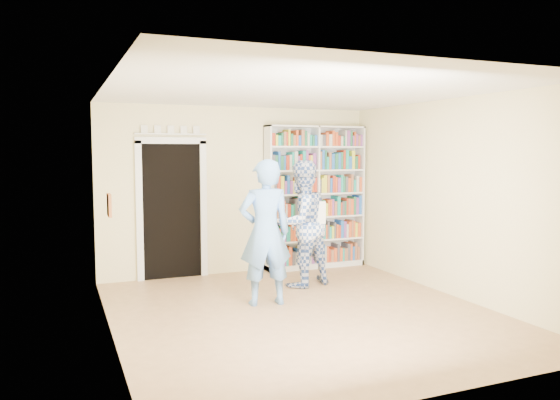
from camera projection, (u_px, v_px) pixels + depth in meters
name	position (u px, v px, depth m)	size (l,w,h in m)	color
floor	(303.00, 313.00, 6.72)	(5.00, 5.00, 0.00)	#926A46
ceiling	(303.00, 91.00, 6.48)	(5.00, 5.00, 0.00)	white
wall_back	(239.00, 190.00, 8.90)	(4.50, 4.50, 0.00)	beige
wall_left	(109.00, 212.00, 5.74)	(5.00, 5.00, 0.00)	beige
wall_right	(452.00, 198.00, 7.45)	(5.00, 5.00, 0.00)	beige
bookshelf	(315.00, 197.00, 9.26)	(1.75, 0.33, 2.41)	white
doorway	(172.00, 203.00, 8.48)	(1.10, 0.08, 2.43)	black
wall_art	(109.00, 205.00, 5.93)	(0.03, 0.25, 0.25)	brown
man_blue	(265.00, 232.00, 7.02)	(0.69, 0.45, 1.89)	#6092D6
man_plaid	(301.00, 224.00, 8.00)	(0.90, 0.70, 1.85)	#304F93
paper_sheet	(318.00, 213.00, 7.85)	(0.23, 0.01, 0.33)	white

